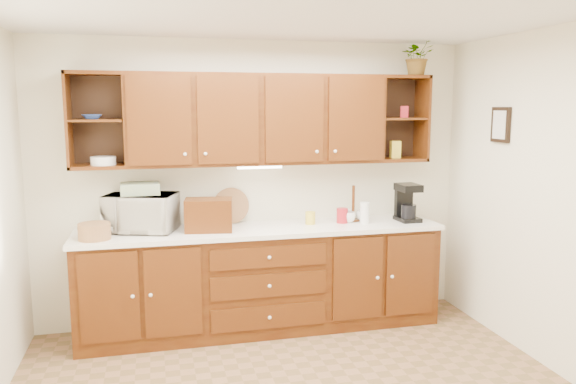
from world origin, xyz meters
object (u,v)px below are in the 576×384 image
coffee_maker (407,203)px  microwave (141,213)px  bread_box (209,215)px  potted_plant (417,56)px

coffee_maker → microwave: bearing=175.1°
microwave → bread_box: 0.58m
bread_box → coffee_maker: 1.86m
microwave → bread_box: (0.57, -0.14, -0.02)m
microwave → potted_plant: bearing=17.9°
coffee_maker → potted_plant: potted_plant is taller
microwave → potted_plant: size_ratio=1.68×
potted_plant → coffee_maker: bearing=-135.0°
potted_plant → microwave: bearing=179.5°
microwave → potted_plant: 2.87m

